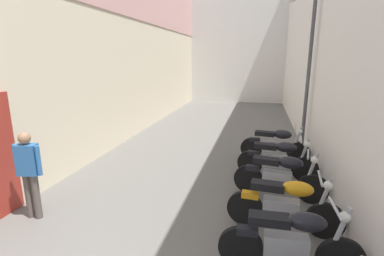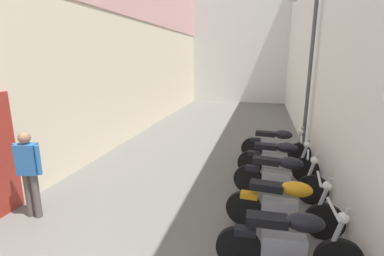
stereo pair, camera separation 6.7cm
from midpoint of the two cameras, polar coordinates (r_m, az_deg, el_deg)
ground_plane at (r=7.99m, az=2.16°, el=-6.52°), size 34.28×34.28×0.00m
building_left at (r=10.42m, az=-13.14°, el=18.58°), size 0.45×18.28×7.33m
building_right at (r=9.52m, az=24.85°, el=18.39°), size 0.45×18.28×7.47m
building_far_end at (r=19.54m, az=9.78°, el=15.34°), size 8.82×2.00×6.71m
motorcycle_third at (r=4.13m, az=19.21°, el=-20.42°), size 1.85×0.58×1.04m
motorcycle_fourth at (r=4.97m, az=18.23°, el=-14.15°), size 1.85×0.58×1.04m
motorcycle_fifth at (r=6.04m, az=17.46°, el=-8.96°), size 1.84×0.58×1.04m
motorcycle_sixth at (r=6.99m, az=17.00°, el=-5.81°), size 1.85×0.58×1.04m
motorcycle_seventh at (r=8.10m, az=16.61°, el=-3.07°), size 1.85×0.58×1.04m
pedestrian_mid_alley at (r=5.71m, az=-29.50°, el=-7.04°), size 0.52×0.27×1.57m
street_lamp at (r=8.57m, az=22.11°, el=11.50°), size 0.79×0.18×4.37m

